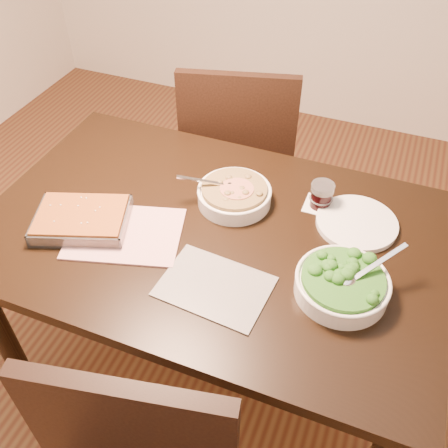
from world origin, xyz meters
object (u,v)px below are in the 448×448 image
(broccoli_bowl, at_px, (342,284))
(baking_dish, at_px, (82,220))
(wine_tumbler, at_px, (322,195))
(chair_far, at_px, (239,153))
(stew_bowl, at_px, (234,194))
(dinner_plate, at_px, (357,223))
(table, at_px, (212,251))

(broccoli_bowl, xyz_separation_m, baking_dish, (-0.78, -0.03, -0.01))
(wine_tumbler, distance_m, chair_far, 0.67)
(baking_dish, bearing_deg, broccoli_bowl, -17.16)
(broccoli_bowl, bearing_deg, stew_bowl, 148.60)
(baking_dish, bearing_deg, dinner_plate, 2.26)
(baking_dish, distance_m, chair_far, 0.86)
(table, relative_size, chair_far, 1.44)
(wine_tumbler, xyz_separation_m, chair_far, (-0.43, 0.45, -0.25))
(stew_bowl, relative_size, baking_dish, 0.76)
(table, distance_m, chair_far, 0.70)
(table, xyz_separation_m, baking_dish, (-0.37, -0.13, 0.12))
(wine_tumbler, relative_size, dinner_plate, 0.34)
(table, distance_m, dinner_plate, 0.45)
(wine_tumbler, distance_m, dinner_plate, 0.14)
(stew_bowl, xyz_separation_m, wine_tumbler, (0.26, 0.08, 0.01))
(table, bearing_deg, broccoli_bowl, -13.44)
(table, distance_m, broccoli_bowl, 0.44)
(broccoli_bowl, xyz_separation_m, dinner_plate, (-0.01, 0.28, -0.03))
(table, height_order, wine_tumbler, wine_tumbler)
(chair_far, bearing_deg, baking_dish, 60.48)
(baking_dish, xyz_separation_m, dinner_plate, (0.77, 0.31, -0.02))
(baking_dish, relative_size, wine_tumbler, 3.93)
(broccoli_bowl, height_order, baking_dish, broccoli_bowl)
(broccoli_bowl, height_order, dinner_plate, broccoli_bowl)
(dinner_plate, distance_m, chair_far, 0.78)
(wine_tumbler, bearing_deg, table, -141.26)
(stew_bowl, xyz_separation_m, dinner_plate, (0.38, 0.04, -0.02))
(stew_bowl, distance_m, dinner_plate, 0.39)
(table, distance_m, baking_dish, 0.41)
(broccoli_bowl, relative_size, wine_tumbler, 3.03)
(dinner_plate, bearing_deg, chair_far, 138.50)
(broccoli_bowl, distance_m, chair_far, 0.99)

